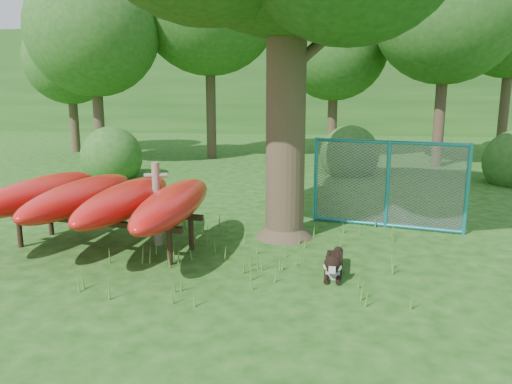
# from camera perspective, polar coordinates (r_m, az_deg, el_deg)

# --- Properties ---
(ground) EXTENTS (80.00, 80.00, 0.00)m
(ground) POSITION_cam_1_polar(r_m,az_deg,el_deg) (7.04, -3.00, -9.95)
(ground) COLOR #15450D
(ground) RESTS_ON ground
(wooden_post) EXTENTS (0.39, 0.18, 1.41)m
(wooden_post) POSITION_cam_1_polar(r_m,az_deg,el_deg) (8.47, -11.27, -1.11)
(wooden_post) COLOR #6F6753
(wooden_post) RESTS_ON ground
(kayak_rack) EXTENTS (3.45, 3.68, 1.11)m
(kayak_rack) POSITION_cam_1_polar(r_m,az_deg,el_deg) (8.48, -17.15, -0.69)
(kayak_rack) COLOR black
(kayak_rack) RESTS_ON ground
(husky_dog) EXTENTS (0.29, 1.02, 0.45)m
(husky_dog) POSITION_cam_1_polar(r_m,az_deg,el_deg) (7.21, 8.87, -8.20)
(husky_dog) COLOR black
(husky_dog) RESTS_ON ground
(fence_section) EXTENTS (2.79, 0.72, 2.77)m
(fence_section) POSITION_cam_1_polar(r_m,az_deg,el_deg) (9.68, 14.80, 0.84)
(fence_section) COLOR teal
(fence_section) RESTS_ON ground
(wildflower_clump) EXTENTS (0.10, 0.09, 0.22)m
(wildflower_clump) POSITION_cam_1_polar(r_m,az_deg,el_deg) (7.06, 8.29, -8.48)
(wildflower_clump) COLOR #4A822A
(wildflower_clump) RESTS_ON ground
(bg_tree_a) EXTENTS (4.40, 4.40, 6.70)m
(bg_tree_a) POSITION_cam_1_polar(r_m,az_deg,el_deg) (18.26, -18.10, 17.16)
(bg_tree_a) COLOR #3D3021
(bg_tree_a) RESTS_ON ground
(bg_tree_b) EXTENTS (5.20, 5.20, 8.22)m
(bg_tree_b) POSITION_cam_1_polar(r_m,az_deg,el_deg) (19.14, -5.38, 20.80)
(bg_tree_b) COLOR #3D3021
(bg_tree_b) RESTS_ON ground
(bg_tree_c) EXTENTS (4.00, 4.00, 6.12)m
(bg_tree_c) POSITION_cam_1_polar(r_m,az_deg,el_deg) (19.48, 8.97, 16.10)
(bg_tree_c) COLOR #3D3021
(bg_tree_c) RESTS_ON ground
(bg_tree_d) EXTENTS (4.80, 4.80, 7.50)m
(bg_tree_d) POSITION_cam_1_polar(r_m,az_deg,el_deg) (17.99, 21.04, 18.99)
(bg_tree_d) COLOR #3D3021
(bg_tree_d) RESTS_ON ground
(bg_tree_f) EXTENTS (3.60, 3.60, 5.55)m
(bg_tree_f) POSITION_cam_1_polar(r_m,az_deg,el_deg) (21.99, -20.53, 14.03)
(bg_tree_f) COLOR #3D3021
(bg_tree_f) RESTS_ON ground
(shrub_left) EXTENTS (1.80, 1.80, 1.80)m
(shrub_left) POSITION_cam_1_polar(r_m,az_deg,el_deg) (15.49, -16.05, 1.66)
(shrub_left) COLOR #22541B
(shrub_left) RESTS_ON ground
(shrub_mid) EXTENTS (1.80, 1.80, 1.80)m
(shrub_mid) POSITION_cam_1_polar(r_m,az_deg,el_deg) (15.66, 10.53, 2.03)
(shrub_mid) COLOR #22541B
(shrub_mid) RESTS_ON ground
(wooded_hillside) EXTENTS (80.00, 12.00, 6.00)m
(wooded_hillside) POSITION_cam_1_polar(r_m,az_deg,el_deg) (34.45, 5.97, 12.42)
(wooded_hillside) COLOR #22541B
(wooded_hillside) RESTS_ON ground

